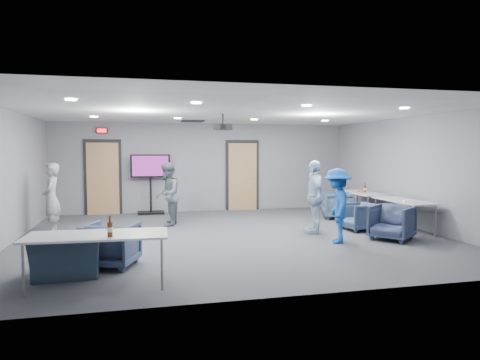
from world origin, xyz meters
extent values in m
plane|color=#3B3E43|center=(0.00, 0.00, 0.00)|extent=(9.00, 9.00, 0.00)
plane|color=silver|center=(0.00, 0.00, 2.70)|extent=(9.00, 9.00, 0.00)
cube|color=gray|center=(0.00, 4.00, 1.35)|extent=(9.00, 0.02, 2.70)
cube|color=gray|center=(0.00, -4.00, 1.35)|extent=(9.00, 0.02, 2.70)
cube|color=gray|center=(-4.50, 0.00, 1.35)|extent=(0.02, 8.00, 2.70)
cube|color=gray|center=(4.50, 0.00, 1.35)|extent=(0.02, 8.00, 2.70)
cube|color=black|center=(-3.00, 3.97, 1.08)|extent=(1.06, 0.06, 2.24)
cube|color=tan|center=(-3.00, 3.93, 1.05)|extent=(0.90, 0.05, 2.10)
cylinder|color=gray|center=(-2.65, 3.88, 1.00)|extent=(0.04, 0.10, 0.04)
cube|color=black|center=(1.20, 3.97, 1.08)|extent=(1.06, 0.06, 2.24)
cube|color=tan|center=(1.20, 3.93, 1.05)|extent=(0.90, 0.05, 2.10)
cylinder|color=gray|center=(1.55, 3.88, 1.00)|extent=(0.04, 0.10, 0.04)
cube|color=black|center=(-3.00, 3.94, 2.45)|extent=(0.32, 0.06, 0.16)
cube|color=#FF0C0C|center=(-3.00, 3.90, 2.45)|extent=(0.26, 0.02, 0.11)
cube|color=black|center=(-0.50, 2.80, 2.69)|extent=(0.60, 0.60, 0.03)
cylinder|color=white|center=(-3.00, -1.80, 2.69)|extent=(0.18, 0.18, 0.02)
cylinder|color=white|center=(-3.00, 1.80, 2.69)|extent=(0.18, 0.18, 0.02)
cylinder|color=white|center=(-1.00, -1.80, 2.69)|extent=(0.18, 0.18, 0.02)
cylinder|color=white|center=(-1.00, 1.80, 2.69)|extent=(0.18, 0.18, 0.02)
cylinder|color=white|center=(1.00, -1.80, 2.69)|extent=(0.18, 0.18, 0.02)
cylinder|color=white|center=(1.00, 1.80, 2.69)|extent=(0.18, 0.18, 0.02)
cylinder|color=white|center=(3.00, -1.80, 2.69)|extent=(0.18, 0.18, 0.02)
cylinder|color=white|center=(3.00, 1.80, 2.69)|extent=(0.18, 0.18, 0.02)
imported|color=#979996|center=(-3.90, 1.18, 0.80)|extent=(0.43, 0.61, 1.60)
imported|color=slate|center=(-1.29, 1.59, 0.79)|extent=(0.74, 0.87, 1.58)
imported|color=silver|center=(1.91, -0.09, 0.83)|extent=(0.59, 1.03, 1.65)
imported|color=#194EA7|center=(1.94, -1.17, 0.76)|extent=(0.88, 1.12, 1.52)
imported|color=#3A4D65|center=(3.35, 1.67, 0.37)|extent=(1.01, 1.00, 0.73)
imported|color=#37465F|center=(3.05, -0.06, 0.33)|extent=(0.77, 0.75, 0.65)
imported|color=#333D58|center=(3.19, -1.19, 0.37)|extent=(1.12, 1.11, 0.73)
imported|color=#394763|center=(-2.42, -2.00, 0.36)|extent=(0.99, 1.01, 0.72)
imported|color=#324357|center=(-3.04, -2.40, 0.31)|extent=(1.01, 0.89, 0.63)
cube|color=silver|center=(4.00, 1.50, 0.71)|extent=(0.71, 1.71, 0.03)
cylinder|color=gray|center=(3.72, 2.27, 0.35)|extent=(0.04, 0.04, 0.70)
cylinder|color=gray|center=(3.72, 0.72, 0.35)|extent=(0.04, 0.04, 0.70)
cylinder|color=gray|center=(4.28, 2.27, 0.35)|extent=(0.04, 0.04, 0.70)
cylinder|color=gray|center=(4.28, 0.72, 0.35)|extent=(0.04, 0.04, 0.70)
cube|color=silver|center=(4.00, -0.40, 0.71)|extent=(0.69, 1.67, 0.03)
cylinder|color=gray|center=(3.73, 0.35, 0.35)|extent=(0.04, 0.04, 0.70)
cylinder|color=gray|center=(3.73, -1.16, 0.35)|extent=(0.04, 0.04, 0.70)
cylinder|color=gray|center=(4.27, 0.35, 0.35)|extent=(0.04, 0.04, 0.70)
cylinder|color=gray|center=(4.27, -1.16, 0.35)|extent=(0.04, 0.04, 0.70)
cube|color=silver|center=(-2.54, -3.00, 0.71)|extent=(1.93, 0.88, 0.03)
cylinder|color=gray|center=(-1.65, -2.73, 0.35)|extent=(0.04, 0.04, 0.70)
cylinder|color=gray|center=(-3.39, -2.64, 0.35)|extent=(0.04, 0.04, 0.70)
cylinder|color=gray|center=(-1.68, -3.36, 0.35)|extent=(0.04, 0.04, 0.70)
cylinder|color=gray|center=(-3.42, -3.27, 0.35)|extent=(0.04, 0.04, 0.70)
cylinder|color=#4E200D|center=(-2.35, -3.22, 0.83)|extent=(0.07, 0.07, 0.19)
cylinder|color=#4E200D|center=(-2.35, -3.22, 0.97)|extent=(0.03, 0.03, 0.09)
cylinder|color=beige|center=(-2.35, -3.22, 0.83)|extent=(0.07, 0.07, 0.06)
cylinder|color=#4E200D|center=(4.04, 1.43, 0.82)|extent=(0.07, 0.07, 0.19)
cylinder|color=#4E200D|center=(4.04, 1.43, 0.96)|extent=(0.02, 0.02, 0.08)
cylinder|color=beige|center=(4.04, 1.43, 0.82)|extent=(0.07, 0.07, 0.06)
cube|color=#C24B30|center=(3.96, 1.47, 0.75)|extent=(0.19, 0.13, 0.04)
cube|color=white|center=(3.86, -0.78, 0.75)|extent=(0.23, 0.19, 0.04)
cube|color=black|center=(-1.64, 3.75, 0.03)|extent=(0.77, 0.55, 0.06)
cylinder|color=black|center=(-1.64, 3.75, 0.71)|extent=(0.06, 0.06, 1.31)
cube|color=black|center=(-1.64, 3.75, 1.42)|extent=(1.15, 0.07, 0.68)
cube|color=#761A76|center=(-1.64, 3.70, 1.42)|extent=(1.04, 0.01, 0.59)
cylinder|color=black|center=(-0.13, 0.30, 2.58)|extent=(0.04, 0.04, 0.22)
cube|color=black|center=(-0.13, 0.30, 2.40)|extent=(0.41, 0.38, 0.13)
cylinder|color=black|center=(-0.13, 0.15, 2.40)|extent=(0.08, 0.06, 0.08)
camera|label=1|loc=(-1.96, -9.10, 1.88)|focal=32.00mm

